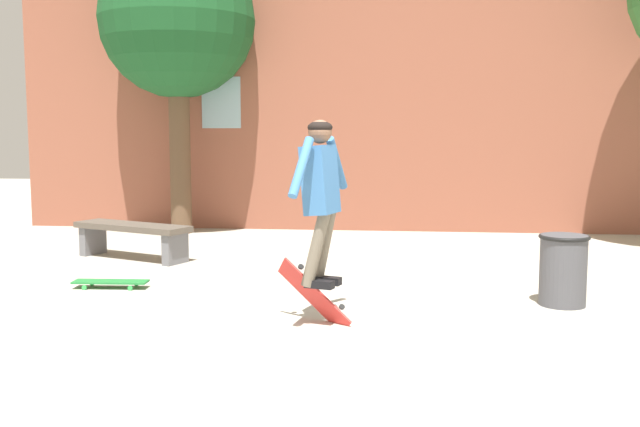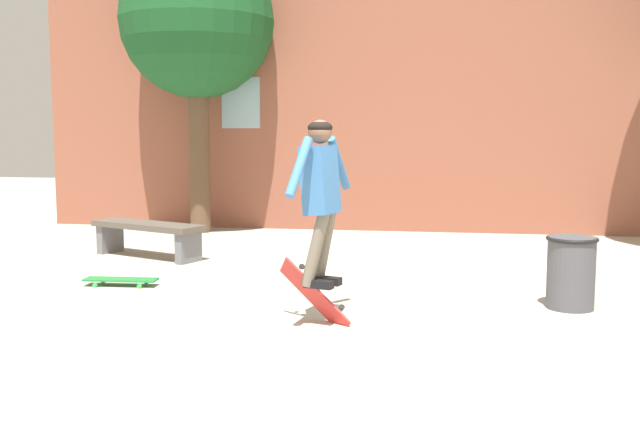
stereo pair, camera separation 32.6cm
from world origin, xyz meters
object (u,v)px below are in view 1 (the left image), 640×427
(skater, at_px, (320,188))
(skateboard_resting, at_px, (111,282))
(trash_bin, at_px, (563,268))
(park_bench, at_px, (132,233))
(skateboard_flipping, at_px, (314,296))
(tree_left, at_px, (177,22))

(skater, distance_m, skateboard_resting, 3.02)
(trash_bin, height_order, skateboard_resting, trash_bin)
(trash_bin, relative_size, skateboard_resting, 0.85)
(trash_bin, bearing_deg, skater, -157.23)
(park_bench, relative_size, skateboard_resting, 2.14)
(park_bench, xyz_separation_m, skater, (2.92, -3.05, 0.88))
(skateboard_flipping, bearing_deg, park_bench, 152.66)
(tree_left, bearing_deg, skateboard_resting, -82.97)
(skateboard_flipping, xyz_separation_m, skateboard_resting, (-2.42, 1.14, -0.17))
(skater, bearing_deg, park_bench, 151.02)
(trash_bin, distance_m, skater, 2.68)
(park_bench, distance_m, skateboard_resting, 1.88)
(skateboard_flipping, distance_m, skateboard_resting, 2.68)
(trash_bin, bearing_deg, park_bench, 158.49)
(park_bench, distance_m, skateboard_flipping, 4.11)
(tree_left, bearing_deg, skateboard_flipping, -61.81)
(trash_bin, distance_m, skateboard_flipping, 2.56)
(park_bench, distance_m, skater, 4.32)
(skater, height_order, skateboard_resting, skater)
(park_bench, height_order, skateboard_resting, park_bench)
(trash_bin, xyz_separation_m, skateboard_flipping, (-2.40, -0.88, -0.14))
(skater, xyz_separation_m, skateboard_resting, (-2.49, 1.24, -1.17))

